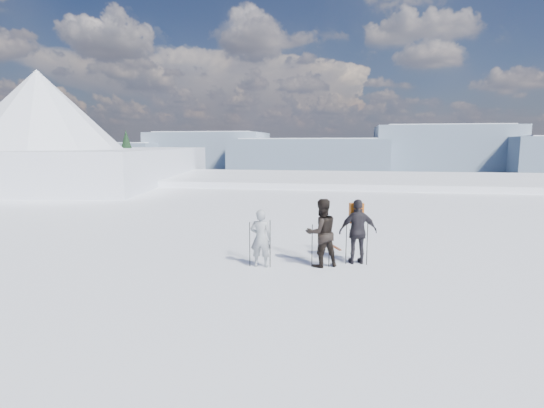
# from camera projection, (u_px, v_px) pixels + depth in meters

# --- Properties ---
(lake_basin) EXTENTS (820.00, 820.00, 71.62)m
(lake_basin) POSITION_uv_depth(u_px,v_px,m) (343.00, 250.00, 40.24)
(lake_basin) COLOR white
(lake_basin) RESTS_ON ground
(far_mountain_range) EXTENTS (770.00, 110.00, 53.00)m
(far_mountain_range) POSITION_uv_depth(u_px,v_px,m) (376.00, 154.00, 449.26)
(far_mountain_range) COLOR slate
(far_mountain_range) RESTS_ON ground
(near_ridge) EXTENTS (31.37, 35.68, 25.62)m
(near_ridge) POSITION_uv_depth(u_px,v_px,m) (83.00, 212.00, 43.63)
(near_ridge) COLOR white
(near_ridge) RESTS_ON ground
(skier_grey) EXTENTS (0.61, 0.40, 1.66)m
(skier_grey) POSITION_uv_depth(u_px,v_px,m) (261.00, 238.00, 12.05)
(skier_grey) COLOR gray
(skier_grey) RESTS_ON ground
(skier_dark) EXTENTS (1.19, 1.11, 1.96)m
(skier_dark) POSITION_uv_depth(u_px,v_px,m) (321.00, 233.00, 12.05)
(skier_dark) COLOR black
(skier_dark) RESTS_ON ground
(skier_pack) EXTENTS (1.19, 0.71, 1.90)m
(skier_pack) POSITION_uv_depth(u_px,v_px,m) (358.00, 232.00, 12.34)
(skier_pack) COLOR black
(skier_pack) RESTS_ON ground
(backpack) EXTENTS (0.45, 0.31, 0.59)m
(backpack) POSITION_uv_depth(u_px,v_px,m) (357.00, 188.00, 12.42)
(backpack) COLOR #D36013
(backpack) RESTS_ON skier_pack
(ski_poles) EXTENTS (3.33, 0.75, 1.37)m
(ski_poles) POSITION_uv_depth(u_px,v_px,m) (312.00, 244.00, 12.12)
(ski_poles) COLOR black
(ski_poles) RESTS_ON ground
(skis_loose) EXTENTS (0.78, 1.69, 0.03)m
(skis_loose) POSITION_uv_depth(u_px,v_px,m) (329.00, 244.00, 14.77)
(skis_loose) COLOR black
(skis_loose) RESTS_ON ground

